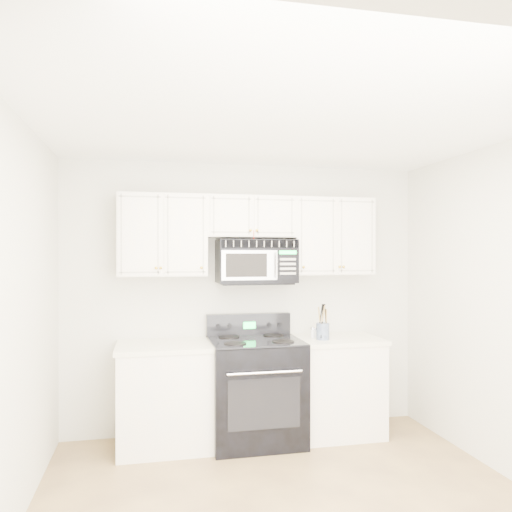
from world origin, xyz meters
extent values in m
cube|color=white|center=(0.00, 0.00, 2.60)|extent=(3.50, 3.50, 0.01)
cube|color=beige|center=(0.00, 1.75, 1.30)|extent=(3.50, 0.01, 2.60)
cube|color=beige|center=(0.00, -1.75, 1.30)|extent=(3.50, 0.01, 2.60)
cube|color=beige|center=(-1.75, 0.00, 1.30)|extent=(0.01, 3.50, 2.60)
cube|color=silver|center=(-0.80, 1.44, 0.44)|extent=(0.82, 0.63, 0.88)
cube|color=#EDE4C2|center=(-0.80, 1.44, 0.90)|extent=(0.86, 0.65, 0.04)
cube|color=black|center=(-0.80, 1.48, 0.05)|extent=(0.82, 0.55, 0.10)
cube|color=silver|center=(0.80, 1.44, 0.44)|extent=(0.82, 0.63, 0.88)
cube|color=#EDE4C2|center=(0.80, 1.44, 0.90)|extent=(0.86, 0.65, 0.04)
cube|color=black|center=(0.80, 1.48, 0.05)|extent=(0.82, 0.55, 0.10)
cube|color=black|center=(0.01, 1.40, 0.46)|extent=(0.83, 0.71, 0.92)
cube|color=black|center=(0.01, 1.04, 0.45)|extent=(0.63, 0.01, 0.44)
cylinder|color=silver|center=(0.01, 1.01, 0.72)|extent=(0.65, 0.02, 0.02)
cube|color=black|center=(0.01, 1.40, 0.93)|extent=(0.83, 0.71, 0.02)
cube|color=black|center=(0.01, 1.71, 1.03)|extent=(0.83, 0.08, 0.22)
cube|color=#12FD50|center=(0.01, 1.67, 1.03)|extent=(0.12, 0.00, 0.07)
cube|color=silver|center=(-0.82, 1.58, 1.90)|extent=(0.80, 0.33, 0.75)
cube|color=silver|center=(0.82, 1.58, 1.90)|extent=(0.80, 0.33, 0.75)
cube|color=silver|center=(0.00, 1.58, 2.08)|extent=(0.84, 0.33, 0.39)
sphere|color=gold|center=(-0.84, 1.40, 1.60)|extent=(0.03, 0.03, 0.03)
sphere|color=gold|center=(-0.48, 1.40, 1.60)|extent=(0.03, 0.03, 0.03)
sphere|color=gold|center=(0.48, 1.40, 1.60)|extent=(0.03, 0.03, 0.03)
sphere|color=gold|center=(0.84, 1.40, 1.60)|extent=(0.03, 0.03, 0.03)
sphere|color=gold|center=(-0.03, 1.40, 1.94)|extent=(0.03, 0.03, 0.03)
sphere|color=gold|center=(0.03, 1.40, 1.94)|extent=(0.03, 0.03, 0.03)
cylinder|color=#B90E03|center=(0.00, 1.40, 1.89)|extent=(0.01, 0.00, 0.10)
sphere|color=gold|center=(0.00, 1.40, 1.84)|extent=(0.03, 0.03, 0.03)
cube|color=black|center=(0.06, 1.56, 1.66)|extent=(0.74, 0.37, 0.41)
cube|color=#ACA699|center=(0.06, 1.38, 1.82)|extent=(0.72, 0.01, 0.07)
cube|color=#AAAAAA|center=(-0.04, 1.37, 1.62)|extent=(0.52, 0.01, 0.27)
cube|color=black|center=(-0.07, 1.37, 1.62)|extent=(0.38, 0.01, 0.21)
cube|color=black|center=(0.32, 1.37, 1.62)|extent=(0.20, 0.01, 0.27)
cube|color=#12FD50|center=(0.32, 1.37, 1.74)|extent=(0.16, 0.00, 0.03)
cylinder|color=silver|center=(0.20, 1.34, 1.62)|extent=(0.02, 0.02, 0.23)
cylinder|color=slate|center=(0.65, 1.35, 1.00)|extent=(0.12, 0.12, 0.15)
cylinder|color=olive|center=(0.69, 1.35, 1.07)|extent=(0.01, 0.01, 0.27)
cylinder|color=black|center=(0.64, 1.38, 1.08)|extent=(0.01, 0.01, 0.29)
cylinder|color=olive|center=(0.64, 1.32, 1.09)|extent=(0.01, 0.01, 0.31)
cylinder|color=black|center=(0.69, 1.35, 1.07)|extent=(0.01, 0.01, 0.27)
cylinder|color=olive|center=(0.64, 1.38, 1.08)|extent=(0.01, 0.01, 0.29)
cylinder|color=black|center=(0.64, 1.32, 1.09)|extent=(0.01, 0.01, 0.31)
cylinder|color=olive|center=(0.69, 1.35, 1.07)|extent=(0.01, 0.01, 0.27)
cylinder|color=silver|center=(0.59, 1.45, 0.96)|extent=(0.04, 0.04, 0.09)
cylinder|color=silver|center=(0.59, 1.45, 1.01)|extent=(0.04, 0.04, 0.02)
cylinder|color=silver|center=(0.61, 1.45, 0.96)|extent=(0.04, 0.04, 0.08)
cylinder|color=silver|center=(0.61, 1.45, 1.01)|extent=(0.04, 0.04, 0.02)
camera|label=1|loc=(-0.95, -3.08, 1.73)|focal=35.00mm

